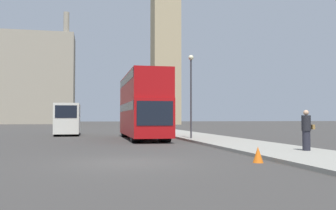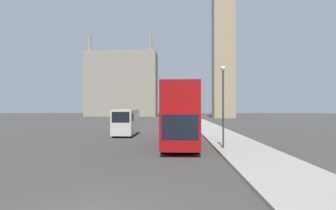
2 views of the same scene
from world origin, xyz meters
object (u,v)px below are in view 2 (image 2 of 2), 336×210
at_px(street_lamp, 223,94).
at_px(white_van, 126,122).
at_px(clock_tower, 223,11).
at_px(red_double_decker_bus, 179,113).

bearing_deg(street_lamp, white_van, 133.10).
relative_size(clock_tower, red_double_decker_bus, 6.28).
bearing_deg(red_double_decker_bus, white_van, 127.89).
bearing_deg(red_double_decker_bus, street_lamp, -33.69).
distance_m(red_double_decker_bus, white_van, 9.23).
relative_size(white_van, street_lamp, 0.94).
xyz_separation_m(clock_tower, white_van, (-19.33, -51.94, -30.97)).
bearing_deg(clock_tower, red_double_decker_bus, -103.04).
bearing_deg(white_van, street_lamp, -46.90).
height_order(clock_tower, red_double_decker_bus, clock_tower).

